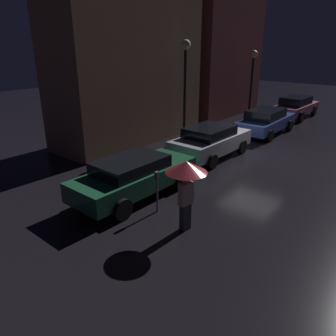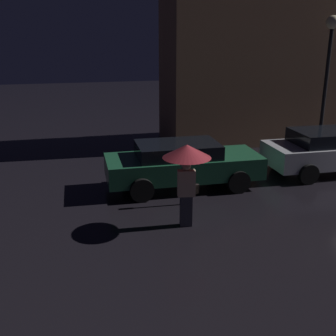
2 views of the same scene
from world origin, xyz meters
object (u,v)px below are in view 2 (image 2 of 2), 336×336
(parking_meter, at_px, (183,176))
(pedestrian_with_umbrella, at_px, (187,160))
(street_lamp_near, at_px, (329,54))
(parked_car_silver, at_px, (330,150))
(parked_car_green, at_px, (182,163))

(parking_meter, bearing_deg, pedestrian_with_umbrella, -101.48)
(pedestrian_with_umbrella, height_order, street_lamp_near, street_lamp_near)
(parked_car_silver, distance_m, street_lamp_near, 3.96)
(parking_meter, relative_size, street_lamp_near, 0.26)
(parked_car_silver, bearing_deg, street_lamp_near, 65.00)
(pedestrian_with_umbrella, distance_m, street_lamp_near, 8.89)
(pedestrian_with_umbrella, bearing_deg, parked_car_green, -94.51)
(parked_car_silver, distance_m, pedestrian_with_umbrella, 6.48)
(parked_car_green, relative_size, parking_meter, 3.48)
(parked_car_green, distance_m, parking_meter, 1.38)
(parked_car_silver, relative_size, street_lamp_near, 0.84)
(parked_car_silver, distance_m, parking_meter, 5.72)
(pedestrian_with_umbrella, bearing_deg, parking_meter, -92.67)
(parked_car_green, bearing_deg, parked_car_silver, 3.63)
(parked_car_green, bearing_deg, pedestrian_with_umbrella, -102.29)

